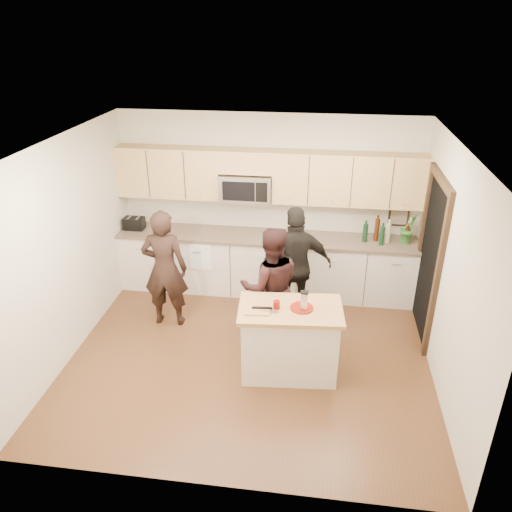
# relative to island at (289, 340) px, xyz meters

# --- Properties ---
(floor) EXTENTS (4.50, 4.50, 0.00)m
(floor) POSITION_rel_island_xyz_m (-0.52, 0.25, -0.45)
(floor) COLOR #51311B
(floor) RESTS_ON ground
(room_shell) EXTENTS (4.52, 4.02, 2.71)m
(room_shell) POSITION_rel_island_xyz_m (-0.52, 0.25, 1.28)
(room_shell) COLOR beige
(room_shell) RESTS_ON ground
(back_cabinetry) EXTENTS (4.50, 0.66, 0.94)m
(back_cabinetry) POSITION_rel_island_xyz_m (-0.52, 1.94, 0.02)
(back_cabinetry) COLOR beige
(back_cabinetry) RESTS_ON ground
(upper_cabinetry) EXTENTS (4.50, 0.33, 0.75)m
(upper_cabinetry) POSITION_rel_island_xyz_m (-0.48, 2.08, 1.39)
(upper_cabinetry) COLOR tan
(upper_cabinetry) RESTS_ON ground
(microwave) EXTENTS (0.76, 0.41, 0.40)m
(microwave) POSITION_rel_island_xyz_m (-0.83, 2.04, 1.20)
(microwave) COLOR silver
(microwave) RESTS_ON ground
(doorway) EXTENTS (0.06, 1.25, 2.20)m
(doorway) POSITION_rel_island_xyz_m (1.71, 1.15, 0.70)
(doorway) COLOR black
(doorway) RESTS_ON ground
(framed_picture) EXTENTS (0.30, 0.03, 0.38)m
(framed_picture) POSITION_rel_island_xyz_m (1.43, 2.23, 0.83)
(framed_picture) COLOR black
(framed_picture) RESTS_ON ground
(dish_towel) EXTENTS (0.34, 0.60, 0.48)m
(dish_towel) POSITION_rel_island_xyz_m (-1.47, 1.75, 0.35)
(dish_towel) COLOR white
(dish_towel) RESTS_ON ground
(island) EXTENTS (1.25, 0.79, 0.90)m
(island) POSITION_rel_island_xyz_m (0.00, 0.00, 0.00)
(island) COLOR beige
(island) RESTS_ON ground
(red_plate) EXTENTS (0.27, 0.27, 0.02)m
(red_plate) POSITION_rel_island_xyz_m (0.13, 0.01, 0.45)
(red_plate) COLOR maroon
(red_plate) RESTS_ON island
(box_grater) EXTENTS (0.09, 0.07, 0.23)m
(box_grater) POSITION_rel_island_xyz_m (0.15, -0.03, 0.58)
(box_grater) COLOR silver
(box_grater) RESTS_ON red_plate
(drink_glass) EXTENTS (0.08, 0.08, 0.09)m
(drink_glass) POSITION_rel_island_xyz_m (-0.16, -0.03, 0.49)
(drink_glass) COLOR maroon
(drink_glass) RESTS_ON island
(cutting_board) EXTENTS (0.30, 0.21, 0.02)m
(cutting_board) POSITION_rel_island_xyz_m (-0.37, -0.13, 0.45)
(cutting_board) COLOR tan
(cutting_board) RESTS_ON island
(tongs) EXTENTS (0.23, 0.05, 0.02)m
(tongs) POSITION_rel_island_xyz_m (-0.32, -0.08, 0.47)
(tongs) COLOR black
(tongs) RESTS_ON cutting_board
(knife) EXTENTS (0.21, 0.04, 0.01)m
(knife) POSITION_rel_island_xyz_m (-0.23, -0.13, 0.46)
(knife) COLOR silver
(knife) RESTS_ON cutting_board
(toaster) EXTENTS (0.31, 0.20, 0.19)m
(toaster) POSITION_rel_island_xyz_m (-2.57, 1.92, 0.58)
(toaster) COLOR black
(toaster) RESTS_ON back_cabinetry
(bottle_cluster) EXTENTS (0.72, 0.29, 0.39)m
(bottle_cluster) POSITION_rel_island_xyz_m (1.27, 1.95, 0.66)
(bottle_cluster) COLOR black
(bottle_cluster) RESTS_ON back_cabinetry
(orchid) EXTENTS (0.32, 0.30, 0.46)m
(orchid) POSITION_rel_island_xyz_m (1.55, 1.97, 0.72)
(orchid) COLOR #3B7F32
(orchid) RESTS_ON back_cabinetry
(woman_left) EXTENTS (0.64, 0.44, 1.69)m
(woman_left) POSITION_rel_island_xyz_m (-1.76, 0.86, 0.39)
(woman_left) COLOR black
(woman_left) RESTS_ON ground
(woman_center) EXTENTS (0.92, 0.79, 1.63)m
(woman_center) POSITION_rel_island_xyz_m (-0.30, 0.61, 0.36)
(woman_center) COLOR black
(woman_center) RESTS_ON ground
(woman_right) EXTENTS (1.07, 0.66, 1.70)m
(woman_right) POSITION_rel_island_xyz_m (-0.02, 1.15, 0.40)
(woman_right) COLOR black
(woman_right) RESTS_ON ground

